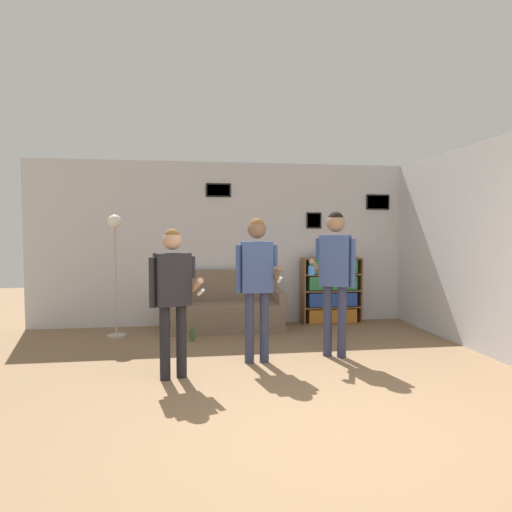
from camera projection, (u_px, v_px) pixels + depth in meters
ground_plane at (343, 436)px, 3.47m from camera, size 20.00×20.00×0.00m
wall_back at (258, 243)px, 7.71m from camera, size 7.45×0.08×2.70m
wall_right at (477, 247)px, 5.91m from camera, size 0.06×6.73×2.70m
couch at (227, 310)px, 7.28m from camera, size 1.79×0.80×0.92m
bookshelf at (331, 291)px, 7.72m from camera, size 1.01×0.30×1.11m
floor_lamp at (115, 252)px, 6.67m from camera, size 0.28×0.28×1.80m
person_player_foreground_left at (173, 288)px, 4.78m from camera, size 0.57×0.40×1.59m
person_player_foreground_center at (257, 274)px, 5.36m from camera, size 0.50×0.46×1.71m
person_watcher_holding_cup at (335, 267)px, 5.61m from camera, size 0.59×0.36×1.80m
bottle_on_floor at (192, 335)px, 6.48m from camera, size 0.07×0.07×0.23m
drinking_cup at (319, 255)px, 7.65m from camera, size 0.09×0.09×0.11m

